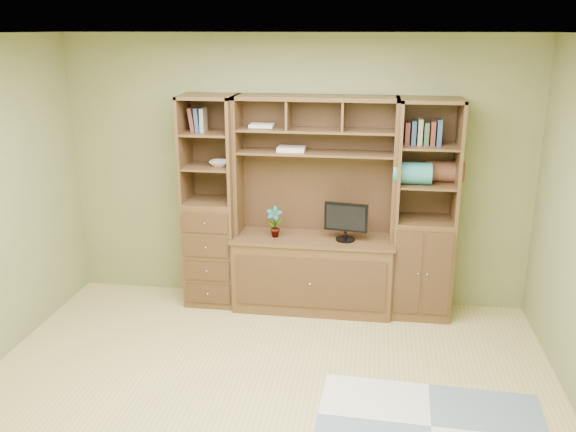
% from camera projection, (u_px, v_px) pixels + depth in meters
% --- Properties ---
extents(room, '(4.60, 4.10, 2.64)m').
position_uv_depth(room, '(256.00, 240.00, 4.00)').
color(room, tan).
rests_on(room, ground).
extents(center_hutch, '(1.54, 0.53, 2.05)m').
position_uv_depth(center_hutch, '(314.00, 208.00, 5.70)').
color(center_hutch, '#52361C').
rests_on(center_hutch, ground).
extents(left_tower, '(0.50, 0.45, 2.05)m').
position_uv_depth(left_tower, '(211.00, 202.00, 5.87)').
color(left_tower, '#52361C').
rests_on(left_tower, ground).
extents(right_tower, '(0.55, 0.45, 2.05)m').
position_uv_depth(right_tower, '(425.00, 211.00, 5.60)').
color(right_tower, '#52361C').
rests_on(right_tower, ground).
extents(rug, '(1.62, 1.12, 0.01)m').
position_uv_depth(rug, '(431.00, 427.00, 4.19)').
color(rug, '#A3A8A9').
rests_on(rug, ground).
extents(monitor, '(0.43, 0.24, 0.50)m').
position_uv_depth(monitor, '(346.00, 215.00, 5.64)').
color(monitor, black).
rests_on(monitor, center_hutch).
extents(orchid, '(0.16, 0.11, 0.30)m').
position_uv_depth(orchid, '(274.00, 222.00, 5.76)').
color(orchid, '#9F5136').
rests_on(orchid, center_hutch).
extents(magazines, '(0.25, 0.19, 0.04)m').
position_uv_depth(magazines, '(291.00, 149.00, 5.66)').
color(magazines, beige).
rests_on(magazines, center_hutch).
extents(bowl, '(0.19, 0.19, 0.05)m').
position_uv_depth(bowl, '(220.00, 163.00, 5.74)').
color(bowl, white).
rests_on(bowl, left_tower).
extents(blanket_teal, '(0.34, 0.20, 0.20)m').
position_uv_depth(blanket_teal, '(412.00, 173.00, 5.46)').
color(blanket_teal, '#307E77').
rests_on(blanket_teal, right_tower).
extents(blanket_red, '(0.34, 0.19, 0.19)m').
position_uv_depth(blanket_red, '(445.00, 172.00, 5.54)').
color(blanket_red, brown).
rests_on(blanket_red, right_tower).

